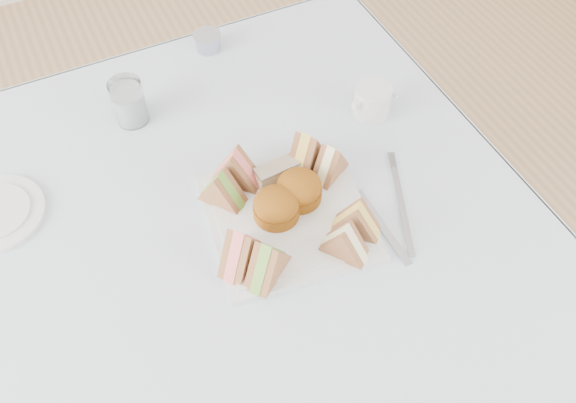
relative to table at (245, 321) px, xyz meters
name	(u,v)px	position (x,y,z in m)	size (l,w,h in m)	color
floor	(253,382)	(0.00, 0.00, -0.37)	(4.00, 4.00, 0.00)	#9E7751
table	(245,321)	(0.00, 0.00, 0.00)	(0.90, 0.90, 0.74)	brown
tablecloth	(233,225)	(0.00, 0.00, 0.37)	(1.02, 1.02, 0.01)	silver
serving_plate	(288,217)	(0.09, -0.03, 0.38)	(0.27, 0.27, 0.01)	silver
sandwich_fl_a	(241,247)	(-0.02, -0.08, 0.43)	(0.09, 0.04, 0.08)	#935C36
sandwich_fl_b	(268,259)	(0.01, -0.12, 0.43)	(0.09, 0.04, 0.08)	#935C36
sandwich_fr_a	(357,218)	(0.18, -0.11, 0.42)	(0.08, 0.04, 0.07)	#935C36
sandwich_fr_b	(345,240)	(0.14, -0.14, 0.42)	(0.08, 0.04, 0.07)	#935C36
sandwich_bl_a	(221,187)	(0.00, 0.04, 0.42)	(0.08, 0.04, 0.07)	#935C36
sandwich_bl_b	(236,167)	(0.04, 0.07, 0.43)	(0.09, 0.04, 0.08)	#935C36
sandwich_br_a	(330,161)	(0.20, 0.02, 0.42)	(0.08, 0.04, 0.07)	#935C36
sandwich_br_b	(306,150)	(0.17, 0.05, 0.43)	(0.09, 0.04, 0.08)	#935C36
scone_left	(276,206)	(0.07, -0.03, 0.41)	(0.08, 0.08, 0.05)	brown
scone_right	(299,189)	(0.12, -0.01, 0.41)	(0.08, 0.08, 0.05)	brown
pastry_slice	(277,173)	(0.11, 0.05, 0.41)	(0.08, 0.03, 0.04)	#CDB28C
water_glass	(129,102)	(-0.08, 0.31, 0.42)	(0.06, 0.06, 0.09)	white
tea_strainer	(208,42)	(0.13, 0.45, 0.39)	(0.06, 0.06, 0.03)	#A8A9C0
knife	(382,226)	(0.23, -0.12, 0.38)	(0.01, 0.17, 0.00)	#A8A9C0
fork	(402,210)	(0.28, -0.10, 0.38)	(0.01, 0.19, 0.00)	#A8A9C0
creamer_jug	(372,101)	(0.35, 0.13, 0.41)	(0.07, 0.07, 0.06)	silver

